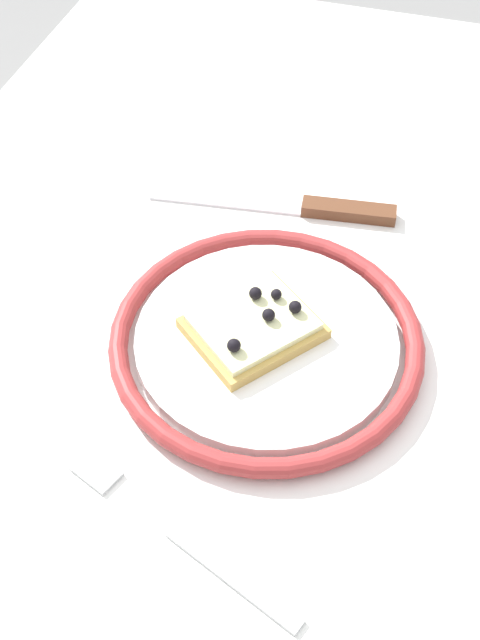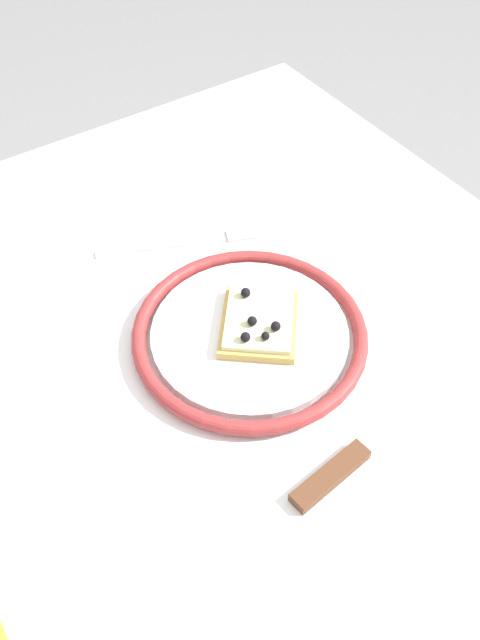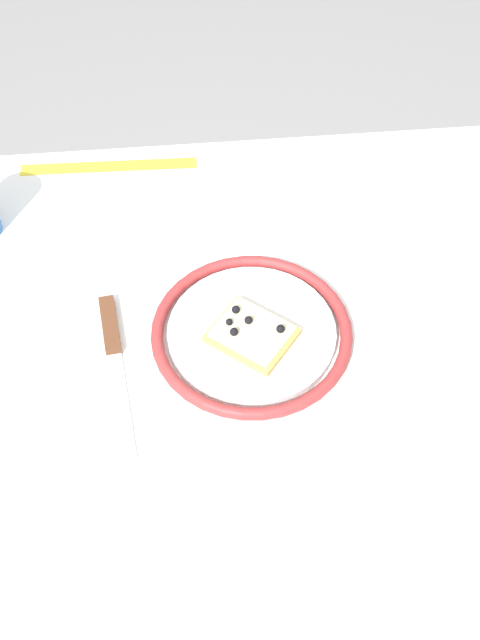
{
  "view_description": "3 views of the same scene",
  "coord_description": "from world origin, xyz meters",
  "px_view_note": "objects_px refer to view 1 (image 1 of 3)",
  "views": [
    {
      "loc": [
        -0.46,
        -0.1,
        1.24
      ],
      "look_at": [
        -0.07,
        0.02,
        0.77
      ],
      "focal_mm": 44.36,
      "sensor_mm": 36.0,
      "label": 1
    },
    {
      "loc": [
        0.33,
        -0.27,
        1.31
      ],
      "look_at": [
        -0.06,
        -0.01,
        0.77
      ],
      "focal_mm": 38.25,
      "sensor_mm": 36.0,
      "label": 2
    },
    {
      "loc": [
        0.01,
        0.56,
        1.5
      ],
      "look_at": [
        -0.05,
        -0.01,
        0.76
      ],
      "focal_mm": 41.31,
      "sensor_mm": 36.0,
      "label": 3
    }
  ],
  "objects_px": {
    "dining_table": "(280,357)",
    "fork": "(178,534)",
    "knife": "(315,208)",
    "plate": "(268,341)",
    "pizza_slice_near": "(254,326)"
  },
  "relations": [
    {
      "from": "dining_table",
      "to": "fork",
      "type": "xyz_separation_m",
      "value": [
        -0.24,
        0.01,
        0.09
      ]
    },
    {
      "from": "plate",
      "to": "knife",
      "type": "height_order",
      "value": "plate"
    },
    {
      "from": "plate",
      "to": "fork",
      "type": "distance_m",
      "value": 0.18
    },
    {
      "from": "dining_table",
      "to": "knife",
      "type": "xyz_separation_m",
      "value": [
        0.12,
        -0.0,
        0.09
      ]
    },
    {
      "from": "knife",
      "to": "fork",
      "type": "xyz_separation_m",
      "value": [
        -0.36,
        0.01,
        -0.0
      ]
    },
    {
      "from": "plate",
      "to": "fork",
      "type": "relative_size",
      "value": 1.34
    },
    {
      "from": "plate",
      "to": "pizza_slice_near",
      "type": "xyz_separation_m",
      "value": [
        0.0,
        0.01,
        0.01
      ]
    },
    {
      "from": "plate",
      "to": "knife",
      "type": "xyz_separation_m",
      "value": [
        0.18,
        0.0,
        -0.01
      ]
    },
    {
      "from": "knife",
      "to": "fork",
      "type": "bearing_deg",
      "value": 177.72
    },
    {
      "from": "knife",
      "to": "fork",
      "type": "distance_m",
      "value": 0.36
    },
    {
      "from": "dining_table",
      "to": "pizza_slice_near",
      "type": "relative_size",
      "value": 8.34
    },
    {
      "from": "dining_table",
      "to": "fork",
      "type": "bearing_deg",
      "value": 176.65
    },
    {
      "from": "pizza_slice_near",
      "to": "plate",
      "type": "bearing_deg",
      "value": -94.14
    },
    {
      "from": "dining_table",
      "to": "pizza_slice_near",
      "type": "bearing_deg",
      "value": 169.21
    },
    {
      "from": "knife",
      "to": "plate",
      "type": "bearing_deg",
      "value": -179.49
    }
  ]
}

